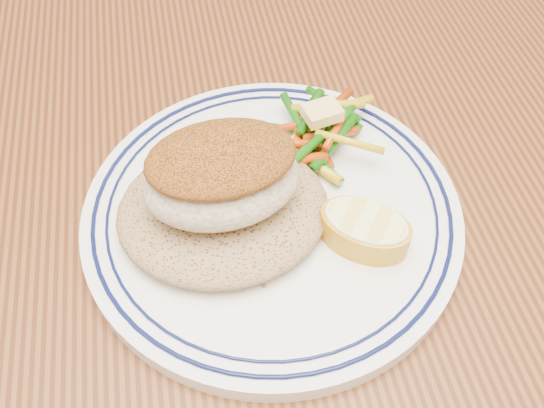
{
  "coord_description": "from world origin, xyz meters",
  "views": [
    {
      "loc": [
        -0.0,
        -0.31,
        1.11
      ],
      "look_at": [
        0.05,
        -0.04,
        0.77
      ],
      "focal_mm": 40.0,
      "sensor_mm": 36.0,
      "label": 1
    }
  ],
  "objects_px": {
    "dining_table": "(213,257)",
    "rice_pilaf": "(223,206)",
    "lemon_wedge": "(365,229)",
    "vegetable_pile": "(317,133)",
    "plate": "(272,213)",
    "fish_fillet": "(221,175)"
  },
  "relations": [
    {
      "from": "plate",
      "to": "rice_pilaf",
      "type": "relative_size",
      "value": 1.84
    },
    {
      "from": "rice_pilaf",
      "to": "lemon_wedge",
      "type": "height_order",
      "value": "rice_pilaf"
    },
    {
      "from": "dining_table",
      "to": "rice_pilaf",
      "type": "relative_size",
      "value": 9.97
    },
    {
      "from": "dining_table",
      "to": "rice_pilaf",
      "type": "bearing_deg",
      "value": -75.6
    },
    {
      "from": "fish_fillet",
      "to": "lemon_wedge",
      "type": "height_order",
      "value": "fish_fillet"
    },
    {
      "from": "dining_table",
      "to": "vegetable_pile",
      "type": "distance_m",
      "value": 0.16
    },
    {
      "from": "dining_table",
      "to": "plate",
      "type": "relative_size",
      "value": 5.41
    },
    {
      "from": "rice_pilaf",
      "to": "dining_table",
      "type": "bearing_deg",
      "value": 104.4
    },
    {
      "from": "fish_fillet",
      "to": "vegetable_pile",
      "type": "distance_m",
      "value": 0.11
    },
    {
      "from": "rice_pilaf",
      "to": "vegetable_pile",
      "type": "relative_size",
      "value": 1.41
    },
    {
      "from": "plate",
      "to": "dining_table",
      "type": "bearing_deg",
      "value": 139.45
    },
    {
      "from": "plate",
      "to": "lemon_wedge",
      "type": "distance_m",
      "value": 0.07
    },
    {
      "from": "rice_pilaf",
      "to": "fish_fillet",
      "type": "relative_size",
      "value": 1.37
    },
    {
      "from": "rice_pilaf",
      "to": "fish_fillet",
      "type": "bearing_deg",
      "value": -54.75
    },
    {
      "from": "fish_fillet",
      "to": "vegetable_pile",
      "type": "bearing_deg",
      "value": 36.49
    },
    {
      "from": "rice_pilaf",
      "to": "lemon_wedge",
      "type": "xyz_separation_m",
      "value": [
        0.09,
        -0.04,
        -0.0
      ]
    },
    {
      "from": "dining_table",
      "to": "vegetable_pile",
      "type": "xyz_separation_m",
      "value": [
        0.09,
        0.02,
        0.13
      ]
    },
    {
      "from": "lemon_wedge",
      "to": "plate",
      "type": "bearing_deg",
      "value": 144.95
    },
    {
      "from": "plate",
      "to": "fish_fillet",
      "type": "relative_size",
      "value": 2.52
    },
    {
      "from": "plate",
      "to": "rice_pilaf",
      "type": "xyz_separation_m",
      "value": [
        -0.04,
        -0.0,
        0.02
      ]
    },
    {
      "from": "dining_table",
      "to": "vegetable_pile",
      "type": "relative_size",
      "value": 14.04
    },
    {
      "from": "dining_table",
      "to": "lemon_wedge",
      "type": "height_order",
      "value": "lemon_wedge"
    }
  ]
}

